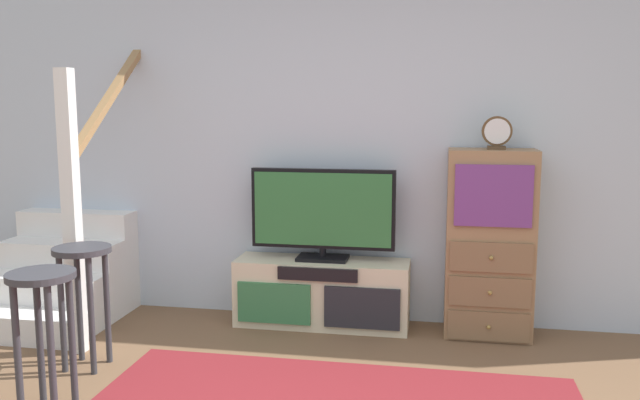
# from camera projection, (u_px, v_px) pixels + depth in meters

# --- Properties ---
(back_wall) EXTENTS (6.40, 0.12, 2.70)m
(back_wall) POSITION_uv_depth(u_px,v_px,m) (369.00, 136.00, 4.76)
(back_wall) COLOR silver
(back_wall) RESTS_ON ground_plane
(media_console) EXTENTS (1.24, 0.38, 0.48)m
(media_console) POSITION_uv_depth(u_px,v_px,m) (322.00, 293.00, 4.71)
(media_console) COLOR beige
(media_console) RESTS_ON ground_plane
(television) EXTENTS (1.03, 0.22, 0.65)m
(television) POSITION_uv_depth(u_px,v_px,m) (323.00, 212.00, 4.65)
(television) COLOR black
(television) RESTS_ON media_console
(side_cabinet) EXTENTS (0.58, 0.38, 1.28)m
(side_cabinet) POSITION_uv_depth(u_px,v_px,m) (489.00, 244.00, 4.46)
(side_cabinet) COLOR #93704C
(side_cabinet) RESTS_ON ground_plane
(desk_clock) EXTENTS (0.20, 0.08, 0.22)m
(desk_clock) POSITION_uv_depth(u_px,v_px,m) (497.00, 133.00, 4.33)
(desk_clock) COLOR #4C3823
(desk_clock) RESTS_ON side_cabinet
(staircase) EXTENTS (1.00, 1.36, 2.20)m
(staircase) POSITION_uv_depth(u_px,v_px,m) (75.00, 263.00, 5.05)
(staircase) COLOR white
(staircase) RESTS_ON ground_plane
(bar_stool_near) EXTENTS (0.34, 0.34, 0.74)m
(bar_stool_near) POSITION_uv_depth(u_px,v_px,m) (43.00, 309.00, 3.33)
(bar_stool_near) COLOR #333338
(bar_stool_near) RESTS_ON ground_plane
(bar_stool_far) EXTENTS (0.34, 0.34, 0.74)m
(bar_stool_far) POSITION_uv_depth(u_px,v_px,m) (83.00, 279.00, 3.91)
(bar_stool_far) COLOR #333338
(bar_stool_far) RESTS_ON ground_plane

